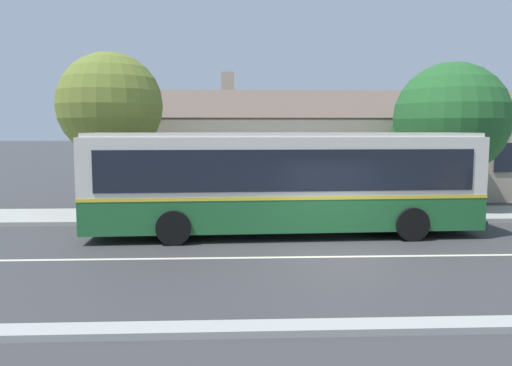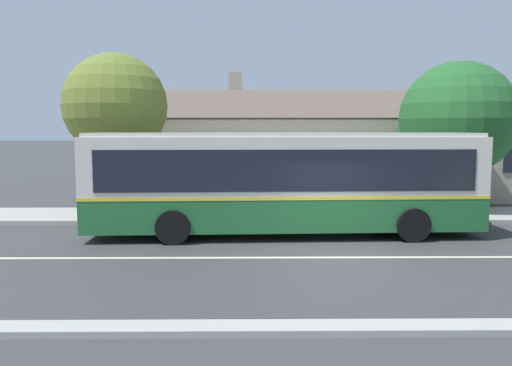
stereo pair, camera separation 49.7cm
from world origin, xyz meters
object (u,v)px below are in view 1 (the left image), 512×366
street_tree_primary (446,124)px  bus_stop_sign (439,176)px  bench_by_building (132,203)px  transit_bus (283,180)px  street_tree_secondary (110,106)px

street_tree_primary → bus_stop_sign: 3.11m
bench_by_building → street_tree_primary: bearing=5.7°
transit_bus → street_tree_primary: bearing=31.9°
street_tree_primary → street_tree_secondary: (-13.17, -0.33, 0.69)m
bench_by_building → street_tree_secondary: 3.84m
transit_bus → bench_by_building: 6.25m
street_tree_primary → bus_stop_sign: street_tree_primary is taller
transit_bus → street_tree_primary: (6.94, 4.31, 1.79)m
transit_bus → street_tree_secondary: street_tree_secondary is taller
bench_by_building → street_tree_primary: (12.25, 1.21, 2.93)m
bench_by_building → street_tree_secondary: size_ratio=0.28×
transit_bus → bench_by_building: (-5.31, 3.10, -1.14)m
bus_stop_sign → street_tree_primary: bearing=63.1°
transit_bus → bus_stop_sign: transit_bus is taller
street_tree_primary → bus_stop_sign: size_ratio=2.48×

